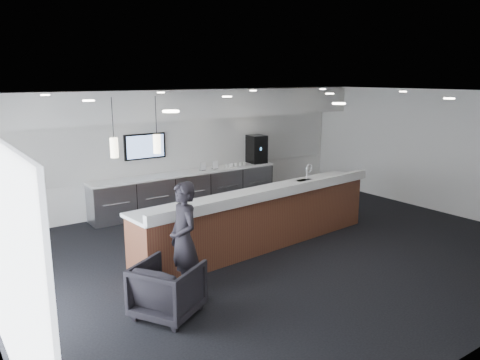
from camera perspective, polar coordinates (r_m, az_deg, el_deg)
ground at (r=9.21m, az=4.83°, el=-8.53°), size 10.00×10.00×0.00m
ceiling at (r=8.60m, az=5.20°, el=10.48°), size 10.00×8.00×0.02m
back_wall at (r=12.07m, az=-7.30°, el=3.84°), size 10.00×0.02×3.00m
right_wall at (r=12.55m, az=22.82°, el=3.29°), size 0.02×8.00×3.00m
soffit_bulkhead at (r=11.56m, az=-6.40°, el=9.22°), size 10.00×0.90×0.70m
alcove_panel at (r=12.03m, az=-7.25°, el=4.29°), size 9.80×0.06×1.40m
back_credenza at (r=11.95m, az=-6.36°, el=-1.22°), size 5.06×0.66×0.95m
wall_tv at (r=11.54m, az=-11.51°, el=4.04°), size 1.05×0.08×0.62m
pendant_left at (r=8.08m, az=-11.88°, el=4.80°), size 0.12×0.12×0.30m
pendant_right at (r=7.83m, az=-16.59°, el=4.31°), size 0.12×0.12×0.30m
ceiling_can_lights at (r=8.60m, az=5.20°, el=10.28°), size 7.00×5.00×0.02m
service_counter at (r=9.21m, az=2.53°, el=-4.69°), size 5.55×1.38×1.49m
coffee_machine at (r=12.99m, az=2.04°, el=3.79°), size 0.49×0.60×0.77m
info_sign_left at (r=11.96m, az=-4.52°, el=1.67°), size 0.16×0.04×0.21m
info_sign_right at (r=12.13m, az=-3.02°, el=1.83°), size 0.16×0.03×0.21m
armchair at (r=6.78m, az=-8.82°, el=-13.02°), size 1.16×1.16×0.78m
lounge_guest at (r=7.16m, az=-6.88°, el=-7.23°), size 0.48×0.68×1.78m
cup_0 at (r=12.64m, az=0.53°, el=2.01°), size 0.09×0.09×0.09m
cup_1 at (r=12.57m, az=0.01°, el=1.94°), size 0.13×0.13×0.09m
cup_2 at (r=12.49m, az=-0.52°, el=1.87°), size 0.11×0.11×0.09m
cup_3 at (r=12.41m, az=-1.05°, el=1.80°), size 0.12×0.12×0.09m
cup_4 at (r=12.33m, az=-1.59°, el=1.73°), size 0.13×0.13×0.09m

